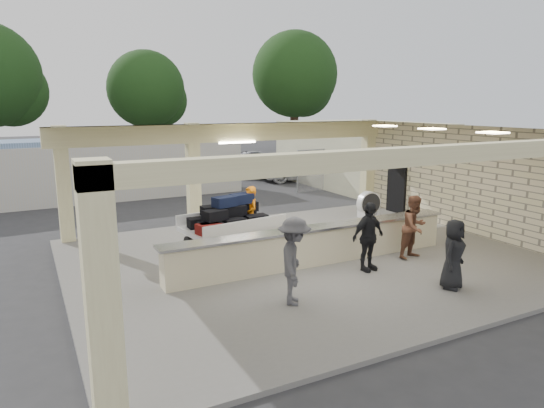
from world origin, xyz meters
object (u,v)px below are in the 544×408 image
passenger_b (368,237)px  car_dark (259,164)px  baggage_handler (250,216)px  car_white_b (363,159)px  passenger_a (414,227)px  container_white (115,171)px  drum_fan (369,204)px  passenger_c (294,261)px  passenger_d (453,254)px  luggage_cart (229,221)px  car_white_a (301,166)px  baggage_counter (315,245)px

passenger_b → car_dark: (4.96, 16.38, -0.27)m
baggage_handler → car_white_b: baggage_handler is taller
passenger_a → container_white: bearing=102.4°
container_white → car_white_b: bearing=8.8°
drum_fan → passenger_c: size_ratio=0.53×
baggage_handler → passenger_d: (2.57, -5.19, -0.07)m
luggage_cart → car_dark: size_ratio=0.68×
passenger_a → luggage_cart: bearing=133.9°
drum_fan → car_dark: car_dark is taller
drum_fan → car_white_b: (8.51, 11.31, 0.05)m
passenger_a → car_dark: bearing=68.2°
car_white_a → car_white_b: bearing=-71.1°
passenger_a → passenger_c: (-4.36, -1.16, 0.06)m
passenger_b → car_white_b: 19.93m
passenger_d → car_white_a: 16.83m
baggage_counter → car_white_a: car_white_a is taller
baggage_counter → car_white_b: (12.98, 14.79, 0.08)m
car_white_a → container_white: (-10.16, -0.91, 0.51)m
passenger_a → passenger_d: 2.19m
passenger_a → car_white_b: 18.74m
passenger_c → passenger_d: passenger_c is taller
baggage_handler → luggage_cart: bearing=-73.6°
passenger_a → car_white_a: passenger_a is taller
luggage_cart → baggage_handler: bearing=6.8°
baggage_counter → car_dark: size_ratio=1.96×
drum_fan → container_white: bearing=132.8°
passenger_c → passenger_d: 3.68m
drum_fan → baggage_handler: (-5.24, -1.13, 0.35)m
luggage_cart → car_dark: 15.11m
baggage_counter → passenger_d: 3.38m
passenger_b → container_white: bearing=96.9°
passenger_c → car_white_a: passenger_c is taller
baggage_handler → car_white_b: 18.54m
container_white → car_dark: bearing=19.5°
luggage_cart → container_white: size_ratio=0.25×
passenger_d → container_white: bearing=82.4°
drum_fan → passenger_c: passenger_c is taller
drum_fan → car_white_a: car_white_a is taller
drum_fan → passenger_a: bearing=-111.1°
baggage_handler → car_dark: bearing=154.4°
car_white_a → car_dark: bearing=34.7°
baggage_counter → car_white_b: bearing=48.7°
car_dark → container_white: container_white is taller
baggage_handler → container_white: size_ratio=0.15×
car_white_b → baggage_handler: bearing=123.0°
passenger_a → car_white_a: bearing=60.8°
baggage_handler → car_white_a: bearing=144.4°
passenger_b → passenger_d: 2.04m
baggage_counter → passenger_c: 2.67m
baggage_counter → container_white: (-2.87, 12.15, 0.64)m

